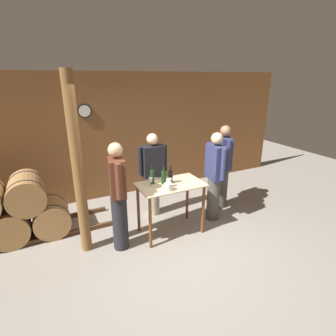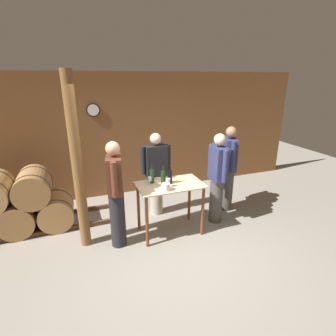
{
  "view_description": "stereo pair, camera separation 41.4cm",
  "coord_description": "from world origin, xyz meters",
  "px_view_note": "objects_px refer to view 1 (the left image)",
  "views": [
    {
      "loc": [
        -1.64,
        -3.03,
        2.59
      ],
      "look_at": [
        0.17,
        0.65,
        1.16
      ],
      "focal_mm": 28.0,
      "sensor_mm": 36.0,
      "label": 1
    },
    {
      "loc": [
        -1.26,
        -3.19,
        2.59
      ],
      "look_at": [
        0.17,
        0.65,
        1.16
      ],
      "focal_mm": 28.0,
      "sensor_mm": 36.0,
      "label": 2
    }
  ],
  "objects_px": {
    "wooden_post": "(78,169)",
    "wine_bottle_center": "(171,177)",
    "wine_bottle_far_left": "(152,177)",
    "wine_bottle_left": "(164,177)",
    "person_visitor_bearded": "(153,173)",
    "person_host": "(223,165)",
    "person_visitor_near_door": "(118,195)",
    "wine_glass_near_left": "(150,180)",
    "ice_bucket": "(168,187)",
    "wine_glass_near_center": "(170,181)",
    "person_visitor_with_scarf": "(215,175)"
  },
  "relations": [
    {
      "from": "wooden_post",
      "to": "person_visitor_with_scarf",
      "type": "relative_size",
      "value": 1.61
    },
    {
      "from": "wine_bottle_far_left",
      "to": "ice_bucket",
      "type": "relative_size",
      "value": 2.34
    },
    {
      "from": "wine_bottle_center",
      "to": "wine_bottle_far_left",
      "type": "bearing_deg",
      "value": 154.45
    },
    {
      "from": "wine_bottle_left",
      "to": "wine_bottle_center",
      "type": "bearing_deg",
      "value": -20.27
    },
    {
      "from": "wine_bottle_far_left",
      "to": "wine_bottle_left",
      "type": "distance_m",
      "value": 0.19
    },
    {
      "from": "person_visitor_bearded",
      "to": "wine_bottle_far_left",
      "type": "bearing_deg",
      "value": -113.79
    },
    {
      "from": "wooden_post",
      "to": "wine_glass_near_left",
      "type": "relative_size",
      "value": 19.8
    },
    {
      "from": "wine_glass_near_center",
      "to": "wine_bottle_center",
      "type": "bearing_deg",
      "value": 57.22
    },
    {
      "from": "wooden_post",
      "to": "person_visitor_near_door",
      "type": "bearing_deg",
      "value": -21.94
    },
    {
      "from": "wine_glass_near_left",
      "to": "ice_bucket",
      "type": "height_order",
      "value": "wine_glass_near_left"
    },
    {
      "from": "person_visitor_near_door",
      "to": "wine_bottle_left",
      "type": "bearing_deg",
      "value": 8.31
    },
    {
      "from": "wine_glass_near_center",
      "to": "person_visitor_near_door",
      "type": "height_order",
      "value": "person_visitor_near_door"
    },
    {
      "from": "wooden_post",
      "to": "wine_bottle_center",
      "type": "bearing_deg",
      "value": -5.05
    },
    {
      "from": "wine_bottle_left",
      "to": "ice_bucket",
      "type": "distance_m",
      "value": 0.29
    },
    {
      "from": "wine_glass_near_left",
      "to": "ice_bucket",
      "type": "distance_m",
      "value": 0.34
    },
    {
      "from": "wine_glass_near_left",
      "to": "wine_glass_near_center",
      "type": "bearing_deg",
      "value": -35.44
    },
    {
      "from": "person_host",
      "to": "person_visitor_bearded",
      "type": "relative_size",
      "value": 1.06
    },
    {
      "from": "person_host",
      "to": "person_visitor_near_door",
      "type": "xyz_separation_m",
      "value": [
        -2.29,
        -0.45,
        0.01
      ]
    },
    {
      "from": "wooden_post",
      "to": "person_visitor_bearded",
      "type": "relative_size",
      "value": 1.66
    },
    {
      "from": "wine_glass_near_left",
      "to": "person_visitor_near_door",
      "type": "xyz_separation_m",
      "value": [
        -0.58,
        -0.13,
        -0.09
      ]
    },
    {
      "from": "wooden_post",
      "to": "wine_bottle_center",
      "type": "height_order",
      "value": "wooden_post"
    },
    {
      "from": "wooden_post",
      "to": "wine_bottle_far_left",
      "type": "height_order",
      "value": "wooden_post"
    },
    {
      "from": "person_visitor_bearded",
      "to": "person_visitor_near_door",
      "type": "bearing_deg",
      "value": -138.7
    },
    {
      "from": "wine_bottle_far_left",
      "to": "wine_bottle_left",
      "type": "height_order",
      "value": "wine_bottle_left"
    },
    {
      "from": "wine_bottle_center",
      "to": "ice_bucket",
      "type": "relative_size",
      "value": 2.37
    },
    {
      "from": "wooden_post",
      "to": "person_visitor_bearded",
      "type": "bearing_deg",
      "value": 22.65
    },
    {
      "from": "ice_bucket",
      "to": "person_visitor_near_door",
      "type": "bearing_deg",
      "value": 168.06
    },
    {
      "from": "ice_bucket",
      "to": "person_visitor_near_door",
      "type": "xyz_separation_m",
      "value": [
        -0.75,
        0.16,
        -0.05
      ]
    },
    {
      "from": "person_visitor_near_door",
      "to": "wine_glass_near_left",
      "type": "bearing_deg",
      "value": 13.06
    },
    {
      "from": "wine_bottle_center",
      "to": "wine_glass_near_left",
      "type": "relative_size",
      "value": 2.31
    },
    {
      "from": "wine_bottle_center",
      "to": "wine_glass_near_center",
      "type": "xyz_separation_m",
      "value": [
        -0.08,
        -0.13,
        -0.01
      ]
    },
    {
      "from": "wine_bottle_left",
      "to": "ice_bucket",
      "type": "bearing_deg",
      "value": -100.88
    },
    {
      "from": "wine_glass_near_left",
      "to": "person_host",
      "type": "xyz_separation_m",
      "value": [
        1.71,
        0.32,
        -0.1
      ]
    },
    {
      "from": "wine_bottle_far_left",
      "to": "wine_bottle_left",
      "type": "xyz_separation_m",
      "value": [
        0.16,
        -0.09,
        -0.01
      ]
    },
    {
      "from": "ice_bucket",
      "to": "person_visitor_with_scarf",
      "type": "height_order",
      "value": "person_visitor_with_scarf"
    },
    {
      "from": "wine_glass_near_center",
      "to": "person_visitor_with_scarf",
      "type": "xyz_separation_m",
      "value": [
        1.0,
        0.16,
        -0.13
      ]
    },
    {
      "from": "wine_bottle_left",
      "to": "ice_bucket",
      "type": "height_order",
      "value": "wine_bottle_left"
    },
    {
      "from": "wine_glass_near_center",
      "to": "ice_bucket",
      "type": "distance_m",
      "value": 0.15
    },
    {
      "from": "wine_bottle_center",
      "to": "person_host",
      "type": "distance_m",
      "value": 1.43
    },
    {
      "from": "wine_bottle_far_left",
      "to": "wine_glass_near_left",
      "type": "relative_size",
      "value": 2.28
    },
    {
      "from": "wine_glass_near_left",
      "to": "wooden_post",
      "type": "bearing_deg",
      "value": 176.34
    },
    {
      "from": "person_visitor_bearded",
      "to": "person_visitor_near_door",
      "type": "xyz_separation_m",
      "value": [
        -0.9,
        -0.79,
        0.06
      ]
    },
    {
      "from": "wine_bottle_left",
      "to": "person_host",
      "type": "bearing_deg",
      "value": 12.64
    },
    {
      "from": "person_visitor_near_door",
      "to": "wine_bottle_center",
      "type": "bearing_deg",
      "value": 4.87
    },
    {
      "from": "wine_bottle_center",
      "to": "person_visitor_with_scarf",
      "type": "xyz_separation_m",
      "value": [
        0.92,
        0.03,
        -0.14
      ]
    },
    {
      "from": "person_host",
      "to": "wine_glass_near_left",
      "type": "bearing_deg",
      "value": -169.53
    },
    {
      "from": "wine_bottle_left",
      "to": "wine_glass_near_left",
      "type": "xyz_separation_m",
      "value": [
        -0.23,
        0.02,
        -0.02
      ]
    },
    {
      "from": "wooden_post",
      "to": "person_visitor_bearded",
      "type": "distance_m",
      "value": 1.6
    },
    {
      "from": "wine_bottle_left",
      "to": "wine_bottle_center",
      "type": "height_order",
      "value": "wine_bottle_center"
    },
    {
      "from": "wine_glass_near_left",
      "to": "wine_glass_near_center",
      "type": "distance_m",
      "value": 0.31
    }
  ]
}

